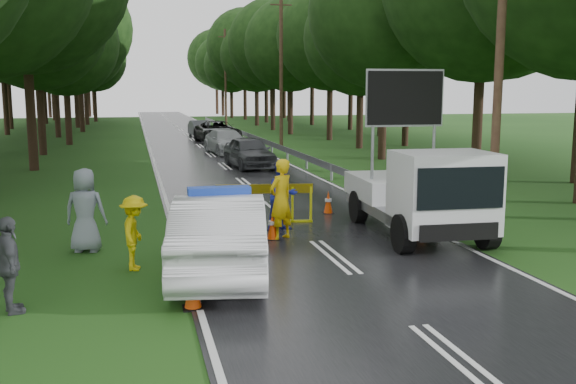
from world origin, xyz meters
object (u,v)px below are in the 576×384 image
object	(u,v)px
barrier	(265,194)
queue_car_third	(218,132)
queue_car_second	(227,142)
civilian	(283,196)
police_sedan	(220,235)
officer	(281,199)
queue_car_first	(249,152)
queue_car_fourth	(200,129)
work_truck	(422,193)

from	to	relation	value
barrier	queue_car_third	xyz separation A→B (m)	(2.36, 28.75, -0.08)
queue_car_third	queue_car_second	bearing A→B (deg)	-99.58
barrier	queue_car_second	distance (m)	20.52
civilian	police_sedan	bearing A→B (deg)	-143.59
barrier	officer	distance (m)	2.01
barrier	queue_car_second	size ratio (longest dim) A/B	0.55
police_sedan	queue_car_first	xyz separation A→B (m)	(3.85, 18.14, -0.08)
police_sedan	queue_car_second	distance (m)	25.55
queue_car_first	queue_car_fourth	bearing A→B (deg)	84.76
police_sedan	work_truck	distance (m)	5.96
queue_car_second	queue_car_third	xyz separation A→B (m)	(0.52, 8.31, 0.07)
officer	queue_car_second	xyz separation A→B (m)	(1.82, 22.44, -0.32)
civilian	queue_car_second	distance (m)	21.49
police_sedan	officer	size ratio (longest dim) A/B	2.57
barrier	queue_car_fourth	size ratio (longest dim) A/B	0.68
work_truck	queue_car_third	xyz separation A→B (m)	(-1.23, 31.34, -0.38)
queue_car_second	queue_car_third	distance (m)	8.33
work_truck	queue_car_second	size ratio (longest dim) A/B	1.11
barrier	queue_car_first	distance (m)	13.45
work_truck	queue_car_first	distance (m)	15.99
queue_car_second	queue_car_first	bearing A→B (deg)	-96.84
barrier	queue_car_fourth	distance (m)	34.79
civilian	officer	bearing A→B (deg)	-129.39
civilian	barrier	bearing A→B (deg)	83.07
queue_car_second	queue_car_third	bearing A→B (deg)	78.80
civilian	queue_car_fourth	distance (m)	35.78
police_sedan	civilian	size ratio (longest dim) A/B	2.81
officer	queue_car_third	world-z (taller)	officer
barrier	civilian	bearing A→B (deg)	-65.06
queue_car_third	queue_car_fourth	bearing A→B (deg)	90.19
police_sedan	queue_car_fourth	bearing A→B (deg)	-86.22
officer	queue_car_third	xyz separation A→B (m)	(2.35, 30.75, -0.25)
queue_car_fourth	civilian	bearing A→B (deg)	-97.13
queue_car_third	queue_car_fourth	distance (m)	6.04
police_sedan	queue_car_first	distance (m)	18.54
queue_car_second	officer	bearing A→B (deg)	-102.24
work_truck	queue_car_third	world-z (taller)	work_truck
police_sedan	queue_car_fourth	distance (m)	39.75
civilian	queue_car_fourth	bearing A→B (deg)	64.11
officer	work_truck	bearing A→B (deg)	136.17
work_truck	civilian	bearing A→B (deg)	156.89
civilian	queue_car_third	xyz separation A→B (m)	(2.06, 29.75, -0.16)
work_truck	barrier	bearing A→B (deg)	146.89
barrier	officer	world-z (taller)	officer
barrier	queue_car_third	size ratio (longest dim) A/B	0.49
police_sedan	civilian	bearing A→B (deg)	-110.95
barrier	queue_car_first	world-z (taller)	queue_car_first
queue_car_third	police_sedan	bearing A→B (deg)	-103.23
officer	queue_car_third	size ratio (longest dim) A/B	0.37
queue_car_first	queue_car_fourth	world-z (taller)	queue_car_first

